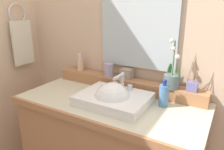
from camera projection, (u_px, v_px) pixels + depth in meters
wall_back at (137, 37)px, 1.58m from camera, size 2.70×0.20×2.45m
back_ledge at (126, 84)px, 1.53m from camera, size 1.11×0.11×0.08m
sink_basin at (113, 100)px, 1.31m from camera, size 0.42×0.33×0.26m
soap_bar at (105, 85)px, 1.43m from camera, size 0.07×0.04×0.02m
potted_plant at (172, 78)px, 1.33m from camera, size 0.11×0.11×0.31m
soap_dispenser at (80, 63)px, 1.71m from camera, size 0.05×0.06×0.14m
tumbler_cup at (109, 70)px, 1.57m from camera, size 0.07×0.07×0.10m
reed_diffuser at (192, 86)px, 1.29m from camera, size 0.07×0.07×0.23m
trinket_box at (126, 74)px, 1.52m from camera, size 0.09×0.08×0.07m
lotion_bottle at (164, 95)px, 1.27m from camera, size 0.06×0.06×0.17m
mirror at (138, 26)px, 1.44m from camera, size 0.55×0.02×0.58m
towel_ring at (17, 13)px, 1.72m from camera, size 0.01×0.16×0.16m
hand_towel at (23, 43)px, 1.79m from camera, size 0.02×0.19×0.36m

